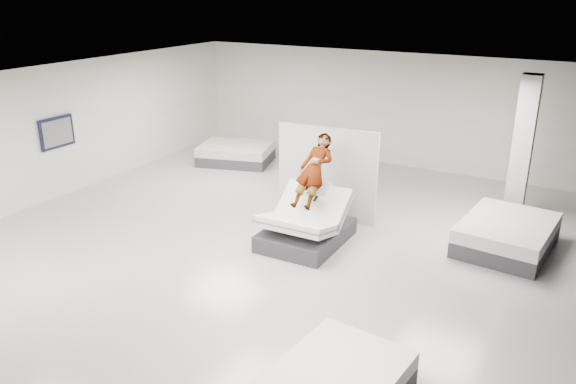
# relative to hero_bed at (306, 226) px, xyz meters

# --- Properties ---
(room) EXTENTS (14.00, 14.04, 3.20)m
(room) POSITION_rel_hero_bed_xyz_m (-0.57, -1.02, 1.23)
(room) COLOR beige
(room) RESTS_ON ground
(hero_bed) EXTENTS (1.46, 1.92, 1.18)m
(hero_bed) POSITION_rel_hero_bed_xyz_m (0.00, 0.00, 0.00)
(hero_bed) COLOR #3D3D43
(hero_bed) RESTS_ON floor
(person) EXTENTS (0.63, 1.51, 1.43)m
(person) POSITION_rel_hero_bed_xyz_m (-0.00, 0.32, 0.84)
(person) COLOR slate
(person) RESTS_ON hero_bed
(remote) EXTENTS (0.05, 0.14, 0.08)m
(remote) POSITION_rel_hero_bed_xyz_m (0.22, -0.03, 0.64)
(remote) COLOR black
(remote) RESTS_ON person
(divider_panel) EXTENTS (2.29, 0.27, 2.08)m
(divider_panel) POSITION_rel_hero_bed_xyz_m (-0.24, 1.40, 0.67)
(divider_panel) COLOR silver
(divider_panel) RESTS_ON floor
(flat_bed_right_far) EXTENTS (1.79, 2.27, 0.58)m
(flat_bed_right_far) POSITION_rel_hero_bed_xyz_m (3.57, 1.73, -0.08)
(flat_bed_right_far) COLOR #3D3D43
(flat_bed_right_far) RESTS_ON floor
(flat_bed_left_far) EXTENTS (2.35, 2.01, 0.55)m
(flat_bed_left_far) POSITION_rel_hero_bed_xyz_m (-4.35, 3.83, -0.09)
(flat_bed_left_far) COLOR #3D3D43
(flat_bed_left_far) RESTS_ON floor
(column) EXTENTS (0.40, 0.40, 3.20)m
(column) POSITION_rel_hero_bed_xyz_m (3.43, 3.48, 1.23)
(column) COLOR silver
(column) RESTS_ON floor
(wall_poster) EXTENTS (0.06, 0.95, 0.75)m
(wall_poster) POSITION_rel_hero_bed_xyz_m (-6.51, -0.52, 1.23)
(wall_poster) COLOR black
(wall_poster) RESTS_ON wall_left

